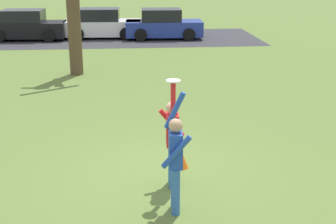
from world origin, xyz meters
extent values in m
plane|color=olive|center=(0.00, 0.00, 0.00)|extent=(120.00, 120.00, 0.00)
cylinder|color=#3366B7|center=(0.21, -0.35, 0.41)|extent=(0.14, 0.14, 0.82)
cylinder|color=#3366B7|center=(0.20, -0.61, 0.41)|extent=(0.14, 0.14, 0.82)
cube|color=red|center=(0.20, -0.48, 1.12)|extent=(0.24, 0.37, 0.60)
sphere|color=tan|center=(0.20, -0.48, 1.53)|extent=(0.23, 0.23, 0.23)
cylinder|color=red|center=(0.21, -0.26, 1.17)|extent=(0.49, 0.11, 0.57)
cylinder|color=red|center=(0.19, -0.70, 1.75)|extent=(0.09, 0.09, 0.66)
cylinder|color=#3366B7|center=(0.15, -1.57, 0.41)|extent=(0.14, 0.14, 0.82)
cylinder|color=#3366B7|center=(0.17, -1.31, 0.41)|extent=(0.14, 0.14, 0.82)
cube|color=#234CB2|center=(0.16, -1.44, 1.12)|extent=(0.24, 0.37, 0.60)
sphere|color=tan|center=(0.16, -1.44, 1.53)|extent=(0.23, 0.23, 0.23)
cylinder|color=#234CB2|center=(0.15, -1.67, 1.17)|extent=(0.49, 0.11, 0.57)
cylinder|color=#234CB2|center=(0.17, -1.22, 1.72)|extent=(0.36, 0.10, 0.64)
cylinder|color=white|center=(0.19, -0.70, 2.09)|extent=(0.26, 0.26, 0.02)
cube|color=black|center=(-5.77, 17.55, 0.55)|extent=(4.16, 1.94, 0.80)
cube|color=black|center=(-5.92, 17.56, 1.27)|extent=(2.16, 1.71, 0.64)
cylinder|color=black|center=(-4.47, 18.42, 0.33)|extent=(0.67, 0.24, 0.66)
cylinder|color=black|center=(-4.53, 16.60, 0.33)|extent=(0.67, 0.24, 0.66)
cylinder|color=black|center=(-7.01, 18.50, 0.33)|extent=(0.67, 0.24, 0.66)
cube|color=white|center=(-1.77, 17.88, 0.55)|extent=(4.16, 1.94, 0.80)
cube|color=black|center=(-1.92, 17.89, 1.27)|extent=(2.16, 1.71, 0.64)
cylinder|color=black|center=(-0.47, 18.75, 0.33)|extent=(0.67, 0.24, 0.66)
cylinder|color=black|center=(-0.53, 16.93, 0.33)|extent=(0.67, 0.24, 0.66)
cylinder|color=black|center=(-3.01, 18.84, 0.33)|extent=(0.67, 0.24, 0.66)
cylinder|color=black|center=(-3.07, 17.01, 0.33)|extent=(0.67, 0.24, 0.66)
cube|color=#233893|center=(1.55, 17.33, 0.55)|extent=(4.16, 1.94, 0.80)
cube|color=black|center=(1.40, 17.34, 1.27)|extent=(2.16, 1.71, 0.64)
cylinder|color=black|center=(2.85, 18.20, 0.33)|extent=(0.67, 0.24, 0.66)
cylinder|color=black|center=(2.79, 16.38, 0.33)|extent=(0.67, 0.24, 0.66)
cylinder|color=black|center=(0.31, 18.29, 0.33)|extent=(0.67, 0.24, 0.66)
cylinder|color=black|center=(0.25, 16.47, 0.33)|extent=(0.67, 0.24, 0.66)
cube|color=#38383D|center=(-1.83, 17.62, 0.00)|extent=(17.01, 6.40, 0.01)
cylinder|color=brown|center=(-2.42, 9.09, 2.31)|extent=(0.48, 0.48, 4.63)
cone|color=orange|center=(0.49, 0.30, 0.16)|extent=(0.26, 0.26, 0.32)
camera|label=1|loc=(-0.63, -8.67, 4.07)|focal=51.17mm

